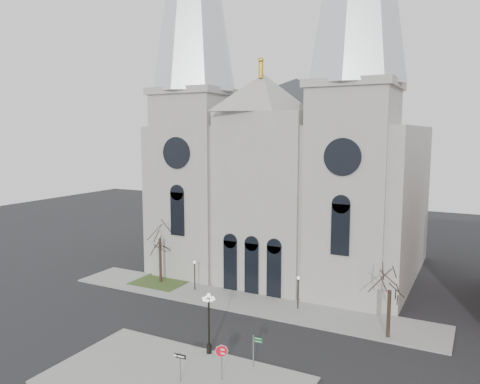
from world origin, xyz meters
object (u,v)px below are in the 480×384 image
at_px(globe_lamp, 209,315).
at_px(street_name_sign, 254,349).
at_px(stop_sign, 222,355).
at_px(one_way_sign, 180,362).

height_order(globe_lamp, street_name_sign, globe_lamp).
bearing_deg(street_name_sign, globe_lamp, 170.49).
distance_m(stop_sign, street_name_sign, 3.00).
relative_size(stop_sign, street_name_sign, 1.07).
bearing_deg(street_name_sign, stop_sign, -119.50).
xyz_separation_m(stop_sign, one_way_sign, (-2.43, -1.52, -0.40)).
bearing_deg(one_way_sign, globe_lamp, 91.26).
xyz_separation_m(globe_lamp, one_way_sign, (0.44, -4.54, -1.63)).
distance_m(one_way_sign, street_name_sign, 5.58).
height_order(globe_lamp, one_way_sign, globe_lamp).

